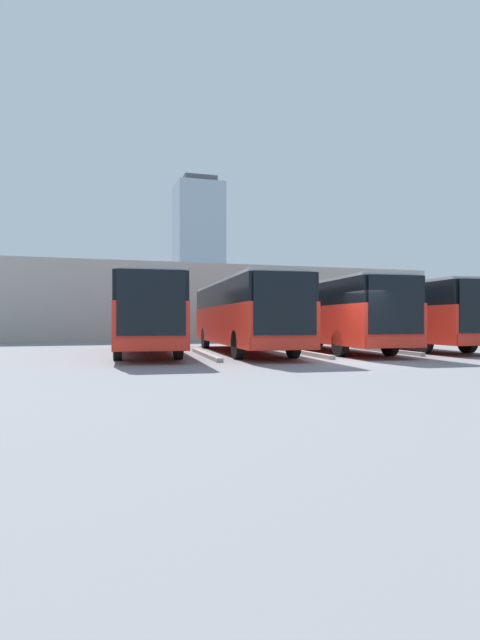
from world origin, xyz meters
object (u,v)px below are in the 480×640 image
bus_1 (328,313)px  bus_3 (145,313)px  bus_0 (399,314)px  bus_2 (242,313)px

bus_1 → bus_3: (8.54, -0.67, 0.00)m
bus_0 → bus_3: size_ratio=1.00×
bus_3 → bus_2: bearing=174.7°
bus_0 → bus_1: bearing=10.7°
bus_0 → bus_3: same height
bus_1 → bus_2: same height
bus_0 → bus_2: 8.55m
bus_0 → bus_3: 12.81m
bus_2 → bus_3: size_ratio=1.00×
bus_0 → bus_1: same height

